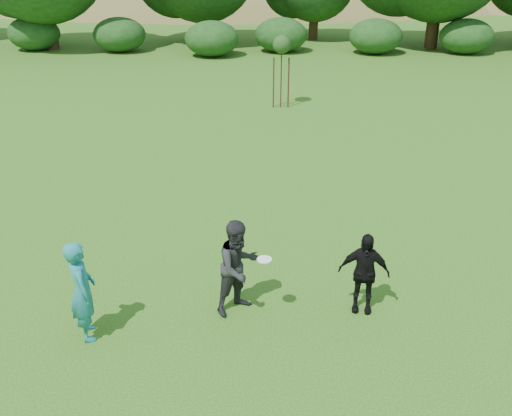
{
  "coord_description": "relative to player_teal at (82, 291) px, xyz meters",
  "views": [
    {
      "loc": [
        0.31,
        -8.04,
        6.48
      ],
      "look_at": [
        0.0,
        3.0,
        1.1
      ],
      "focal_mm": 40.0,
      "sensor_mm": 36.0,
      "label": 1
    }
  ],
  "objects": [
    {
      "name": "player_black",
      "position": [
        4.94,
        0.91,
        -0.13
      ],
      "size": [
        0.99,
        0.53,
        1.61
      ],
      "primitive_type": "imported",
      "rotation": [
        0.0,
        0.0,
        -0.15
      ],
      "color": "black",
      "rests_on": "ground"
    },
    {
      "name": "player_grey",
      "position": [
        2.63,
        0.86,
        -0.01
      ],
      "size": [
        1.14,
        1.12,
        1.86
      ],
      "primitive_type": "imported",
      "rotation": [
        0.0,
        0.0,
        0.7
      ],
      "color": "#242527",
      "rests_on": "ground"
    },
    {
      "name": "ground",
      "position": [
        2.89,
        -0.01,
        -0.94
      ],
      "size": [
        120.0,
        120.0,
        0.0
      ],
      "primitive_type": "plane",
      "color": "#19470C",
      "rests_on": "ground"
    },
    {
      "name": "player_teal",
      "position": [
        0.0,
        0.0,
        0.0
      ],
      "size": [
        0.69,
        0.81,
        1.88
      ],
      "primitive_type": "imported",
      "rotation": [
        0.0,
        0.0,
        1.99
      ],
      "color": "#1B757A",
      "rests_on": "ground"
    },
    {
      "name": "hillside",
      "position": [
        2.33,
        68.44,
        -12.91
      ],
      "size": [
        150.0,
        72.0,
        52.0
      ],
      "color": "olive",
      "rests_on": "ground"
    },
    {
      "name": "frisbee",
      "position": [
        3.11,
        0.6,
        0.31
      ],
      "size": [
        0.27,
        0.27,
        0.03
      ],
      "color": "white",
      "rests_on": "ground"
    },
    {
      "name": "sapling",
      "position": [
        3.57,
        14.7,
        1.48
      ],
      "size": [
        0.7,
        0.7,
        2.85
      ],
      "color": "#351F15",
      "rests_on": "ground"
    }
  ]
}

